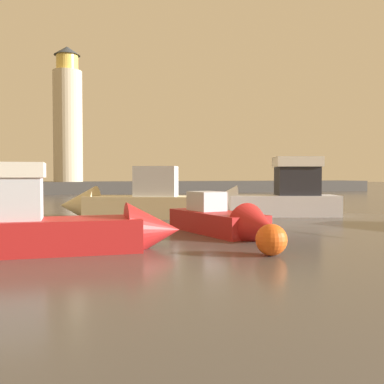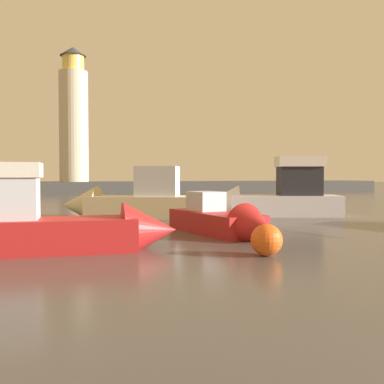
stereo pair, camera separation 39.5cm
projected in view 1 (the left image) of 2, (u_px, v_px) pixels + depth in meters
The scene contains 8 objects.
ground_plane at pixel (146, 209), 31.71m from camera, with size 220.00×220.00×0.00m, color #4C4742.
breakwater at pixel (104, 187), 60.30m from camera, with size 80.82×6.78×1.57m, color #423F3D.
lighthouse at pixel (68, 118), 58.59m from camera, with size 3.81×3.81×17.91m.
motorboat_0 at pixel (269, 197), 26.29m from camera, with size 8.41×4.63×3.98m.
motorboat_2 at pixel (68, 225), 13.89m from camera, with size 7.41×2.18×3.18m.
motorboat_3 at pixel (125, 201), 25.14m from camera, with size 8.13×5.11×3.38m.
motorboat_4 at pixel (229, 222), 17.72m from camera, with size 3.11×6.61×2.11m.
mooring_buoy at pixel (271, 240), 13.19m from camera, with size 0.96×0.96×0.96m, color #EA5919.
Camera 1 is at (-6.18, -1.23, 2.40)m, focal length 41.24 mm.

